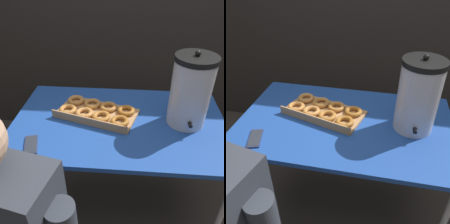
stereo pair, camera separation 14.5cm
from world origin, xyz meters
TOP-DOWN VIEW (x-y plane):
  - ground_plane at (0.00, 0.00)m, footprint 12.00×12.00m
  - back_wall at (0.00, 1.01)m, footprint 6.00×0.11m
  - folding_table at (0.00, 0.00)m, footprint 1.26×0.78m
  - donut_box at (-0.14, 0.05)m, footprint 0.53×0.38m
  - coffee_urn at (0.39, 0.03)m, footprint 0.23×0.25m
  - cell_phone at (-0.44, -0.26)m, footprint 0.11×0.16m

SIDE VIEW (x-z plane):
  - ground_plane at x=0.00m, z-range 0.00..0.00m
  - folding_table at x=0.00m, z-range 0.33..1.11m
  - cell_phone at x=-0.44m, z-range 0.77..0.78m
  - donut_box at x=-0.14m, z-range 0.77..0.82m
  - coffee_urn at x=0.39m, z-range 0.76..1.20m
  - back_wall at x=0.00m, z-range 0.01..2.42m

